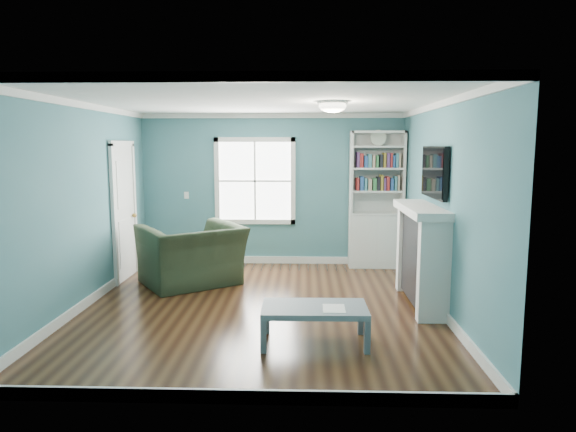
{
  "coord_description": "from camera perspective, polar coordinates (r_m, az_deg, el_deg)",
  "views": [
    {
      "loc": [
        0.56,
        -6.35,
        2.06
      ],
      "look_at": [
        0.34,
        0.4,
        1.13
      ],
      "focal_mm": 32.0,
      "sensor_mm": 36.0,
      "label": 1
    }
  ],
  "objects": [
    {
      "name": "floor",
      "position": [
        6.7,
        -3.07,
        -10.07
      ],
      "size": [
        5.0,
        5.0,
        0.0
      ],
      "primitive_type": "plane",
      "color": "black",
      "rests_on": "ground"
    },
    {
      "name": "door",
      "position": [
        8.29,
        -17.75,
        0.64
      ],
      "size": [
        0.12,
        0.98,
        2.17
      ],
      "color": "silver",
      "rests_on": "ground"
    },
    {
      "name": "trim",
      "position": [
        6.43,
        -3.15,
        0.48
      ],
      "size": [
        4.5,
        5.0,
        2.6
      ],
      "color": "white",
      "rests_on": "ground"
    },
    {
      "name": "room_walls",
      "position": [
        6.39,
        -3.18,
        3.54
      ],
      "size": [
        5.0,
        5.0,
        5.0
      ],
      "color": "#3B737E",
      "rests_on": "ground"
    },
    {
      "name": "fireplace",
      "position": [
        6.87,
        14.64,
        -4.37
      ],
      "size": [
        0.44,
        1.58,
        1.3
      ],
      "color": "black",
      "rests_on": "ground"
    },
    {
      "name": "paper_sheet",
      "position": [
        5.37,
        5.12,
        -10.19
      ],
      "size": [
        0.23,
        0.29,
        0.0
      ],
      "primitive_type": "cube",
      "rotation": [
        0.0,
        0.0,
        -0.01
      ],
      "color": "white",
      "rests_on": "coffee_table"
    },
    {
      "name": "window",
      "position": [
        8.9,
        -3.69,
        3.9
      ],
      "size": [
        1.4,
        0.06,
        1.5
      ],
      "color": "white",
      "rests_on": "room_walls"
    },
    {
      "name": "coffee_table",
      "position": [
        5.45,
        2.96,
        -10.5
      ],
      "size": [
        1.1,
        0.61,
        0.4
      ],
      "rotation": [
        0.0,
        0.0,
        0.01
      ],
      "color": "#4D545D",
      "rests_on": "ground"
    },
    {
      "name": "recliner",
      "position": [
        7.74,
        -10.69,
        -3.18
      ],
      "size": [
        1.63,
        1.51,
        1.19
      ],
      "primitive_type": "imported",
      "rotation": [
        0.0,
        0.0,
        -2.54
      ],
      "color": "black",
      "rests_on": "ground"
    },
    {
      "name": "light_switch",
      "position": [
        9.11,
        -11.21,
        2.28
      ],
      "size": [
        0.08,
        0.01,
        0.12
      ],
      "primitive_type": "cube",
      "color": "white",
      "rests_on": "room_walls"
    },
    {
      "name": "ceiling_fixture",
      "position": [
        6.48,
        4.98,
        12.15
      ],
      "size": [
        0.38,
        0.38,
        0.15
      ],
      "color": "white",
      "rests_on": "room_walls"
    },
    {
      "name": "bookshelf",
      "position": [
        8.81,
        9.75,
        0.32
      ],
      "size": [
        0.9,
        0.35,
        2.31
      ],
      "color": "silver",
      "rests_on": "ground"
    },
    {
      "name": "tv",
      "position": [
        6.76,
        15.96,
        4.71
      ],
      "size": [
        0.06,
        1.1,
        0.65
      ],
      "primitive_type": "cube",
      "color": "black",
      "rests_on": "fireplace"
    }
  ]
}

